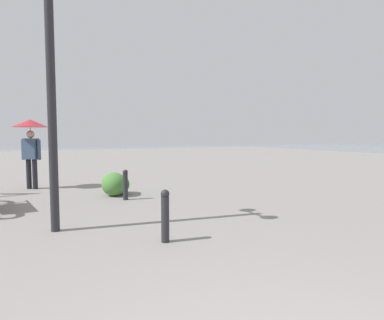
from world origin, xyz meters
TOP-DOWN VIEW (x-y plane):
  - lamppost at (5.01, 0.84)m, footprint 0.98×0.28m
  - pedestrian at (9.99, 1.07)m, footprint 1.00×1.00m
  - bollard_near at (3.66, -0.57)m, footprint 0.13×0.13m
  - bollard_mid at (7.12, -0.93)m, footprint 0.13×0.13m
  - shrub_low at (8.00, -1.00)m, footprint 0.61×0.55m
  - shrub_round at (7.78, -0.81)m, footprint 0.72×0.65m

SIDE VIEW (x-z plane):
  - shrub_low at x=8.00m, z-range 0.00..0.52m
  - shrub_round at x=7.78m, z-range 0.00..0.61m
  - bollard_mid at x=7.12m, z-range 0.02..0.76m
  - bollard_near at x=3.66m, z-range 0.02..0.80m
  - pedestrian at x=9.99m, z-range 0.59..2.62m
  - lamppost at x=5.01m, z-range 0.69..5.01m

